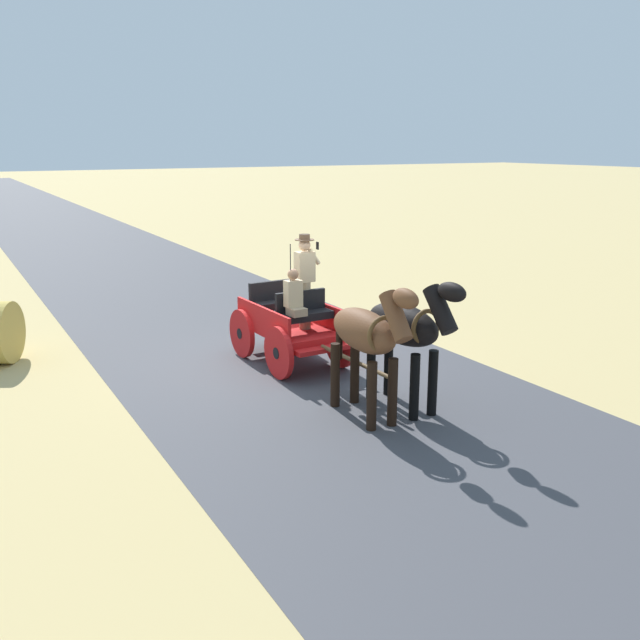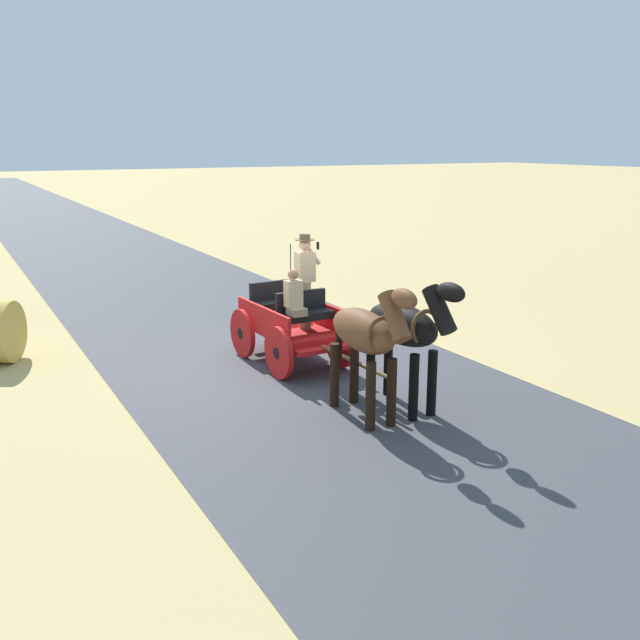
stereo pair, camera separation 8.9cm
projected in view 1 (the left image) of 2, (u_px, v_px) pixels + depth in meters
ground_plane at (281, 361)px, 13.67m from camera, size 200.00×200.00×0.00m
road_surface at (281, 360)px, 13.67m from camera, size 6.57×160.00×0.01m
horse_drawn_carriage at (292, 322)px, 13.34m from camera, size 1.50×4.51×2.50m
horse_near_side at (407, 328)px, 10.89m from camera, size 0.67×2.13×2.21m
horse_off_side at (368, 335)px, 10.51m from camera, size 0.58×2.13×2.21m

